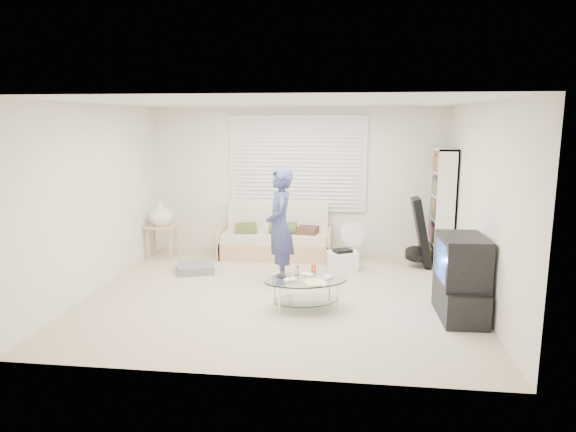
# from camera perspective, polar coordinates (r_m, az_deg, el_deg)

# --- Properties ---
(ground) EXTENTS (5.00, 5.00, 0.00)m
(ground) POSITION_cam_1_polar(r_m,az_deg,el_deg) (6.92, -0.87, -8.65)
(ground) COLOR #BFB094
(ground) RESTS_ON ground
(room_shell) EXTENTS (5.02, 4.52, 2.51)m
(room_shell) POSITION_cam_1_polar(r_m,az_deg,el_deg) (7.03, -0.37, 5.29)
(room_shell) COLOR silver
(room_shell) RESTS_ON ground
(window_blinds) EXTENTS (2.32, 0.08, 1.62)m
(window_blinds) POSITION_cam_1_polar(r_m,az_deg,el_deg) (8.74, 1.08, 5.82)
(window_blinds) COLOR silver
(window_blinds) RESTS_ON ground
(futon_sofa) EXTENTS (1.86, 0.75, 0.91)m
(futon_sofa) POSITION_cam_1_polar(r_m,az_deg,el_deg) (8.66, -1.35, -2.63)
(futon_sofa) COLOR tan
(futon_sofa) RESTS_ON ground
(grey_floor_pillow) EXTENTS (0.68, 0.68, 0.12)m
(grey_floor_pillow) POSITION_cam_1_polar(r_m,az_deg,el_deg) (8.00, -10.23, -5.68)
(grey_floor_pillow) COLOR slate
(grey_floor_pillow) RESTS_ON ground
(side_table) EXTENTS (0.48, 0.39, 0.96)m
(side_table) POSITION_cam_1_polar(r_m,az_deg,el_deg) (8.79, -13.90, 0.01)
(side_table) COLOR tan
(side_table) RESTS_ON ground
(bookshelf) EXTENTS (0.29, 0.78, 1.86)m
(bookshelf) POSITION_cam_1_polar(r_m,az_deg,el_deg) (8.39, 16.67, 0.89)
(bookshelf) COLOR white
(bookshelf) RESTS_ON ground
(guitar_case) EXTENTS (0.41, 0.40, 1.08)m
(guitar_case) POSITION_cam_1_polar(r_m,az_deg,el_deg) (8.28, 14.51, -2.28)
(guitar_case) COLOR black
(guitar_case) RESTS_ON ground
(floor_fan) EXTENTS (0.42, 0.28, 0.68)m
(floor_fan) POSITION_cam_1_polar(r_m,az_deg,el_deg) (8.36, 7.20, -2.50)
(floor_fan) COLOR white
(floor_fan) RESTS_ON ground
(storage_bin) EXTENTS (0.50, 0.37, 0.33)m
(storage_bin) POSITION_cam_1_polar(r_m,az_deg,el_deg) (7.98, 6.06, -4.94)
(storage_bin) COLOR white
(storage_bin) RESTS_ON ground
(tv_unit) EXTENTS (0.52, 0.91, 0.98)m
(tv_unit) POSITION_cam_1_polar(r_m,az_deg,el_deg) (6.32, 18.66, -6.58)
(tv_unit) COLOR black
(tv_unit) RESTS_ON ground
(coffee_table) EXTENTS (1.17, 0.92, 0.50)m
(coffee_table) POSITION_cam_1_polar(r_m,az_deg,el_deg) (6.31, 2.00, -7.62)
(coffee_table) COLOR silver
(coffee_table) RESTS_ON ground
(standing_person) EXTENTS (0.49, 0.66, 1.64)m
(standing_person) POSITION_cam_1_polar(r_m,az_deg,el_deg) (7.17, -0.91, -1.18)
(standing_person) COLOR navy
(standing_person) RESTS_ON ground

